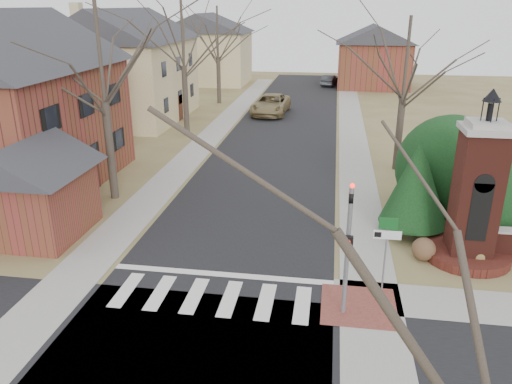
% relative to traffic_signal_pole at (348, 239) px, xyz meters
% --- Properties ---
extents(ground, '(120.00, 120.00, 0.00)m').
position_rel_traffic_signal_pole_xyz_m(ground, '(-4.30, -0.57, -2.59)').
color(ground, brown).
rests_on(ground, ground).
extents(main_street, '(8.00, 70.00, 0.01)m').
position_rel_traffic_signal_pole_xyz_m(main_street, '(-4.30, 21.43, -2.58)').
color(main_street, black).
rests_on(main_street, ground).
extents(cross_street, '(120.00, 8.00, 0.01)m').
position_rel_traffic_signal_pole_xyz_m(cross_street, '(-4.30, -3.57, -2.58)').
color(cross_street, black).
rests_on(cross_street, ground).
extents(crosswalk_zone, '(8.00, 2.20, 0.02)m').
position_rel_traffic_signal_pole_xyz_m(crosswalk_zone, '(-4.30, 0.23, -2.58)').
color(crosswalk_zone, silver).
rests_on(crosswalk_zone, ground).
extents(stop_bar, '(8.00, 0.35, 0.02)m').
position_rel_traffic_signal_pole_xyz_m(stop_bar, '(-4.30, 1.73, -2.58)').
color(stop_bar, silver).
rests_on(stop_bar, ground).
extents(sidewalk_right_main, '(2.00, 60.00, 0.02)m').
position_rel_traffic_signal_pole_xyz_m(sidewalk_right_main, '(0.90, 21.43, -2.58)').
color(sidewalk_right_main, gray).
rests_on(sidewalk_right_main, ground).
extents(sidewalk_left, '(2.00, 60.00, 0.02)m').
position_rel_traffic_signal_pole_xyz_m(sidewalk_left, '(-9.50, 21.43, -2.58)').
color(sidewalk_left, gray).
rests_on(sidewalk_left, ground).
extents(curb_apron, '(2.40, 2.40, 0.02)m').
position_rel_traffic_signal_pole_xyz_m(curb_apron, '(0.50, 0.43, -2.57)').
color(curb_apron, brown).
rests_on(curb_apron, ground).
extents(traffic_signal_pole, '(0.28, 0.41, 4.50)m').
position_rel_traffic_signal_pole_xyz_m(traffic_signal_pole, '(0.00, 0.00, 0.00)').
color(traffic_signal_pole, slate).
rests_on(traffic_signal_pole, ground).
extents(sign_post, '(0.90, 0.07, 2.75)m').
position_rel_traffic_signal_pole_xyz_m(sign_post, '(1.29, 1.41, -0.64)').
color(sign_post, slate).
rests_on(sign_post, ground).
extents(brick_gate_monument, '(3.20, 3.20, 6.47)m').
position_rel_traffic_signal_pole_xyz_m(brick_gate_monument, '(4.70, 4.42, -0.42)').
color(brick_gate_monument, '#522018').
rests_on(brick_gate_monument, ground).
extents(house_brick_left, '(9.80, 11.80, 9.42)m').
position_rel_traffic_signal_pole_xyz_m(house_brick_left, '(-17.31, 9.42, 2.07)').
color(house_brick_left, maroon).
rests_on(house_brick_left, ground).
extents(house_stucco_left, '(9.80, 12.80, 9.28)m').
position_rel_traffic_signal_pole_xyz_m(house_stucco_left, '(-17.80, 26.42, 2.01)').
color(house_stucco_left, beige).
rests_on(house_stucco_left, ground).
extents(garage_left, '(4.80, 4.80, 4.29)m').
position_rel_traffic_signal_pole_xyz_m(garage_left, '(-12.82, 3.92, -0.35)').
color(garage_left, maroon).
rests_on(garage_left, ground).
extents(house_distant_left, '(10.80, 8.80, 8.53)m').
position_rel_traffic_signal_pole_xyz_m(house_distant_left, '(-16.31, 47.42, 1.66)').
color(house_distant_left, beige).
rests_on(house_distant_left, ground).
extents(house_distant_right, '(8.80, 8.80, 7.30)m').
position_rel_traffic_signal_pole_xyz_m(house_distant_right, '(3.69, 47.42, 1.06)').
color(house_distant_right, maroon).
rests_on(house_distant_right, ground).
extents(evergreen_near, '(2.80, 2.80, 4.10)m').
position_rel_traffic_signal_pole_xyz_m(evergreen_near, '(2.90, 6.43, -0.29)').
color(evergreen_near, '#473D33').
rests_on(evergreen_near, ground).
extents(evergreen_mid, '(3.40, 3.40, 4.70)m').
position_rel_traffic_signal_pole_xyz_m(evergreen_mid, '(6.20, 7.63, 0.01)').
color(evergreen_mid, '#473D33').
rests_on(evergreen_mid, ground).
extents(evergreen_mass, '(4.80, 4.80, 4.80)m').
position_rel_traffic_signal_pole_xyz_m(evergreen_mass, '(4.70, 8.93, -0.19)').
color(evergreen_mass, black).
rests_on(evergreen_mass, ground).
extents(bare_tree_0, '(8.05, 8.05, 11.15)m').
position_rel_traffic_signal_pole_xyz_m(bare_tree_0, '(-11.30, 8.43, 5.11)').
color(bare_tree_0, '#473D33').
rests_on(bare_tree_0, ground).
extents(bare_tree_1, '(8.40, 8.40, 11.64)m').
position_rel_traffic_signal_pole_xyz_m(bare_tree_1, '(-11.30, 21.43, 5.44)').
color(bare_tree_1, '#473D33').
rests_on(bare_tree_1, ground).
extents(bare_tree_2, '(7.35, 7.35, 10.19)m').
position_rel_traffic_signal_pole_xyz_m(bare_tree_2, '(-11.80, 34.43, 4.44)').
color(bare_tree_2, '#473D33').
rests_on(bare_tree_2, ground).
extents(bare_tree_3, '(7.00, 7.00, 9.70)m').
position_rel_traffic_signal_pole_xyz_m(bare_tree_3, '(3.20, 15.43, 4.10)').
color(bare_tree_3, '#473D33').
rests_on(bare_tree_3, ground).
extents(pickup_truck, '(3.17, 6.29, 1.71)m').
position_rel_traffic_signal_pole_xyz_m(pickup_truck, '(-6.09, 29.91, -1.73)').
color(pickup_truck, olive).
rests_on(pickup_truck, ground).
extents(distant_car, '(2.01, 4.06, 1.28)m').
position_rel_traffic_signal_pole_xyz_m(distant_car, '(-1.27, 47.37, -1.95)').
color(distant_car, '#3A3D43').
rests_on(distant_car, ground).
extents(dry_shrub_left, '(0.89, 0.89, 0.89)m').
position_rel_traffic_signal_pole_xyz_m(dry_shrub_left, '(3.03, 4.03, -2.14)').
color(dry_shrub_left, brown).
rests_on(dry_shrub_left, ground).
extents(dry_shrub_right, '(0.78, 0.78, 0.78)m').
position_rel_traffic_signal_pole_xyz_m(dry_shrub_right, '(5.00, 4.03, -2.20)').
color(dry_shrub_right, olive).
rests_on(dry_shrub_right, ground).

